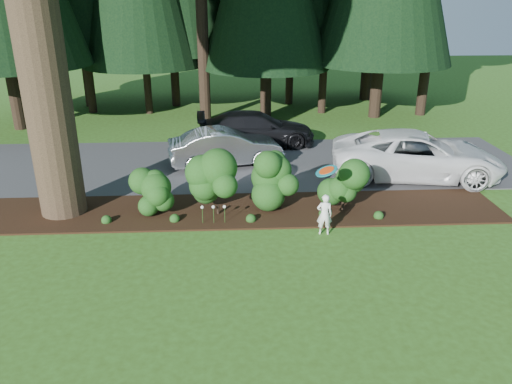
# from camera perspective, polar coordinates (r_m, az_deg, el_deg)

# --- Properties ---
(ground) EXTENTS (80.00, 80.00, 0.00)m
(ground) POSITION_cam_1_polar(r_m,az_deg,el_deg) (11.58, -3.63, -8.82)
(ground) COLOR #335217
(ground) RESTS_ON ground
(mulch_bed) EXTENTS (16.00, 2.50, 0.05)m
(mulch_bed) POSITION_cam_1_polar(r_m,az_deg,el_deg) (14.45, -3.55, -2.14)
(mulch_bed) COLOR black
(mulch_bed) RESTS_ON ground
(driveway) EXTENTS (22.00, 6.00, 0.03)m
(driveway) POSITION_cam_1_polar(r_m,az_deg,el_deg) (18.42, -3.49, 3.23)
(driveway) COLOR #38383A
(driveway) RESTS_ON ground
(shrub_row) EXTENTS (6.53, 1.60, 1.61)m
(shrub_row) POSITION_cam_1_polar(r_m,az_deg,el_deg) (14.06, -0.49, 0.66)
(shrub_row) COLOR #214916
(shrub_row) RESTS_ON ground
(lily_cluster) EXTENTS (0.69, 0.09, 0.57)m
(lily_cluster) POSITION_cam_1_polar(r_m,az_deg,el_deg) (13.49, -4.89, -1.81)
(lily_cluster) COLOR #214916
(lily_cluster) RESTS_ON ground
(car_silver_wagon) EXTENTS (4.25, 2.20, 1.33)m
(car_silver_wagon) POSITION_cam_1_polar(r_m,az_deg,el_deg) (18.05, -3.49, 5.11)
(car_silver_wagon) COLOR silver
(car_silver_wagon) RESTS_ON driveway
(car_white_suv) EXTENTS (5.97, 3.47, 1.56)m
(car_white_suv) POSITION_cam_1_polar(r_m,az_deg,el_deg) (17.62, 17.91, 4.03)
(car_white_suv) COLOR white
(car_white_suv) RESTS_ON driveway
(car_dark_suv) EXTENTS (4.86, 2.22, 1.38)m
(car_dark_suv) POSITION_cam_1_polar(r_m,az_deg,el_deg) (20.45, 0.01, 7.23)
(car_dark_suv) COLOR black
(car_dark_suv) RESTS_ON driveway
(child) EXTENTS (0.43, 0.30, 1.11)m
(child) POSITION_cam_1_polar(r_m,az_deg,el_deg) (13.03, 7.84, -2.55)
(child) COLOR white
(child) RESTS_ON ground
(frisbee) EXTENTS (0.54, 0.56, 0.25)m
(frisbee) POSITION_cam_1_polar(r_m,az_deg,el_deg) (12.52, 8.06, 2.41)
(frisbee) COLOR #177682
(frisbee) RESTS_ON ground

